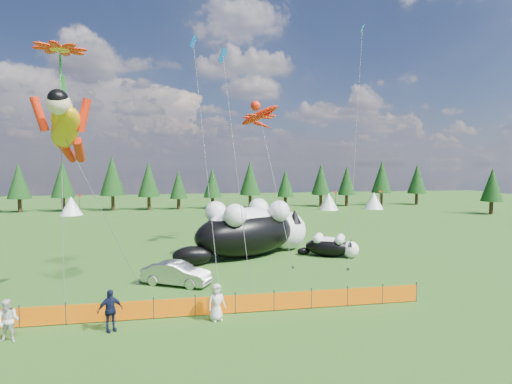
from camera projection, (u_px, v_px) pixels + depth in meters
ground at (212, 296)px, 22.90m from camera, size 160.00×160.00×0.00m
safety_fence at (215, 305)px, 19.92m from camera, size 22.06×0.06×1.10m
tree_line at (193, 185)px, 66.81m from camera, size 90.00×4.00×8.00m
festival_tents at (264, 202)px, 64.02m from camera, size 50.00×3.20×2.80m
cat_large at (252, 229)px, 32.93m from camera, size 11.70×8.30×4.56m
cat_small at (331, 246)px, 32.58m from camera, size 4.69×3.31×1.83m
car at (177, 273)px, 24.91m from camera, size 4.56×3.33×1.43m
spectator_b at (8, 321)px, 16.82m from camera, size 0.96×0.63×1.86m
spectator_c at (110, 310)px, 17.95m from camera, size 1.27×1.03×1.92m
spectator_e at (217, 302)px, 19.19m from camera, size 1.03×0.86×1.80m
superhero_kite at (66, 129)px, 20.51m from camera, size 5.82×6.13×11.78m
gecko_kite at (259, 115)px, 36.06m from camera, size 6.17×11.47×14.48m
flower_kite at (60, 52)px, 21.31m from camera, size 3.53×3.65×13.89m
diamond_kite_a at (194, 50)px, 28.44m from camera, size 1.52×7.72×17.75m
diamond_kite_b at (361, 45)px, 33.22m from camera, size 3.86×6.65×20.10m
diamond_kite_c at (224, 65)px, 22.79m from camera, size 1.62×3.57×14.58m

